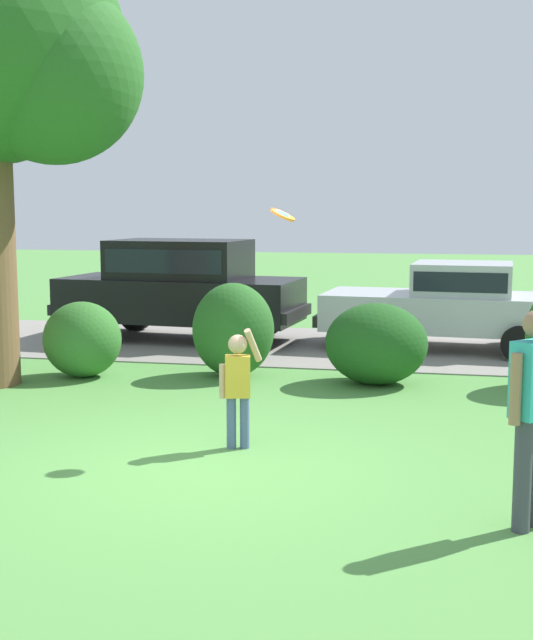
# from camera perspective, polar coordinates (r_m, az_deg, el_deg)

# --- Properties ---
(ground_plane) EXTENTS (80.00, 80.00, 0.00)m
(ground_plane) POSITION_cam_1_polar(r_m,az_deg,el_deg) (8.30, -4.63, -10.04)
(ground_plane) COLOR #518E42
(driveway_strip) EXTENTS (28.00, 4.40, 0.02)m
(driveway_strip) POSITION_cam_1_polar(r_m,az_deg,el_deg) (15.41, 3.10, -1.77)
(driveway_strip) COLOR gray
(driveway_strip) RESTS_ON ground
(shrub_near_tree) EXTENTS (1.18, 1.06, 1.13)m
(shrub_near_tree) POSITION_cam_1_polar(r_m,az_deg,el_deg) (12.84, -12.37, -1.30)
(shrub_near_tree) COLOR #33702B
(shrub_near_tree) RESTS_ON ground
(shrub_centre_left) EXTENTS (1.23, 1.12, 1.41)m
(shrub_centre_left) POSITION_cam_1_polar(r_m,az_deg,el_deg) (12.60, -2.27, -0.67)
(shrub_centre_left) COLOR #286023
(shrub_centre_left) RESTS_ON ground
(shrub_centre) EXTENTS (1.47, 1.31, 1.17)m
(shrub_centre) POSITION_cam_1_polar(r_m,az_deg,el_deg) (12.14, 7.44, -1.61)
(shrub_centre) COLOR #1E511C
(shrub_centre) RESTS_ON ground
(parked_sedan) EXTENTS (4.53, 2.36, 1.56)m
(parked_sedan) POSITION_cam_1_polar(r_m,az_deg,el_deg) (15.31, 12.29, 1.17)
(parked_sedan) COLOR silver
(parked_sedan) RESTS_ON ground
(parked_suv) EXTENTS (4.84, 2.42, 1.92)m
(parked_suv) POSITION_cam_1_polar(r_m,az_deg,el_deg) (16.04, -5.87, 2.41)
(parked_suv) COLOR black
(parked_suv) RESTS_ON ground
(child_thrower) EXTENTS (0.42, 0.32, 1.29)m
(child_thrower) POSITION_cam_1_polar(r_m,az_deg,el_deg) (8.81, -1.95, -4.17)
(child_thrower) COLOR #4C608C
(child_thrower) RESTS_ON ground
(frisbee) EXTENTS (0.27, 0.28, 0.17)m
(frisbee) POSITION_cam_1_polar(r_m,az_deg,el_deg) (8.85, 1.10, 7.15)
(frisbee) COLOR orange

